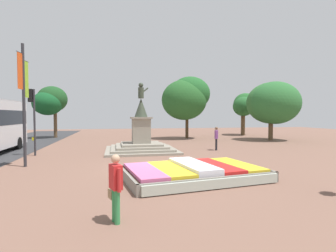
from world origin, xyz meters
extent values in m
plane|color=brown|center=(0.00, 0.00, 0.00)|extent=(73.61, 73.61, 0.00)
cube|color=#38281C|center=(1.19, -2.05, 0.18)|extent=(5.67, 3.96, 0.36)
cube|color=gray|center=(1.44, -3.68, 0.20)|extent=(5.40, 0.92, 0.40)
cube|color=gray|center=(0.94, -0.41, 0.20)|extent=(5.40, 0.92, 0.40)
cube|color=gray|center=(-1.45, -2.45, 0.20)|extent=(0.61, 3.39, 0.40)
cube|color=gray|center=(3.84, -1.65, 0.20)|extent=(0.61, 3.39, 0.40)
cube|color=#D86699|center=(-0.81, -2.35, 0.43)|extent=(1.45, 3.13, 0.13)
cube|color=yellow|center=(0.19, -2.20, 0.43)|extent=(1.45, 3.13, 0.13)
cube|color=white|center=(1.19, -2.05, 0.49)|extent=(1.45, 3.13, 0.25)
cube|color=red|center=(2.19, -1.90, 0.43)|extent=(1.45, 3.13, 0.13)
cube|color=yellow|center=(3.19, -1.74, 0.42)|extent=(1.45, 3.13, 0.11)
cube|color=#B2BCAD|center=(1.45, -3.73, 0.20)|extent=(5.15, 0.97, 0.33)
cube|color=gray|center=(-0.10, 6.21, 0.07)|extent=(4.87, 4.87, 0.15)
cube|color=gray|center=(-0.10, 6.21, 0.22)|extent=(4.16, 4.16, 0.15)
cube|color=gray|center=(-0.10, 6.21, 0.36)|extent=(3.45, 3.45, 0.15)
cube|color=gray|center=(-0.10, 6.21, 0.51)|extent=(2.75, 2.75, 0.15)
cube|color=gray|center=(-0.10, 6.21, 1.43)|extent=(1.23, 1.23, 1.70)
cube|color=gray|center=(-0.10, 6.21, 2.34)|extent=(1.45, 1.45, 0.12)
cone|color=#384233|center=(-0.10, 6.21, 3.05)|extent=(0.92, 0.92, 1.30)
cylinder|color=#384233|center=(-0.10, 6.21, 4.07)|extent=(0.39, 0.39, 0.75)
sphere|color=#384233|center=(-0.10, 6.21, 4.61)|extent=(0.33, 0.33, 0.33)
cylinder|color=#384233|center=(0.13, 6.28, 4.22)|extent=(0.62, 0.29, 0.51)
cylinder|color=#2D2D33|center=(-6.80, 5.51, 2.07)|extent=(0.12, 0.12, 4.14)
cube|color=black|center=(-7.00, 5.51, 3.74)|extent=(0.24, 0.28, 0.80)
cylinder|color=#4B0808|center=(-7.13, 5.51, 4.00)|extent=(0.03, 0.14, 0.14)
cylinder|color=yellow|center=(-7.13, 5.51, 3.74)|extent=(0.03, 0.14, 0.14)
cylinder|color=#0D4211|center=(-7.13, 5.51, 3.47)|extent=(0.03, 0.14, 0.14)
cube|color=gold|center=(-6.90, 5.51, 1.05)|extent=(0.10, 0.16, 0.20)
cylinder|color=#2D2D33|center=(-6.21, 1.79, 2.99)|extent=(0.14, 0.14, 5.98)
cube|color=#8CBF2D|center=(-6.16, 2.06, 4.30)|extent=(0.09, 0.40, 1.79)
cylinder|color=#2D2D33|center=(-6.16, 2.06, 5.19)|extent=(0.12, 0.54, 0.03)
cube|color=#D84C19|center=(-6.26, 1.51, 4.62)|extent=(0.09, 0.43, 1.72)
cylinder|color=#2D2D33|center=(-6.26, 1.51, 5.48)|extent=(0.13, 0.57, 0.03)
cylinder|color=black|center=(-8.91, 8.96, 0.45)|extent=(0.29, 0.90, 0.90)
cylinder|color=#338C4C|center=(-1.83, -5.97, 0.40)|extent=(0.13, 0.13, 0.81)
cylinder|color=#338C4C|center=(-1.89, -5.80, 0.40)|extent=(0.13, 0.13, 0.81)
cube|color=red|center=(-1.86, -5.88, 1.09)|extent=(0.33, 0.43, 0.57)
cylinder|color=red|center=(-1.79, -6.11, 1.06)|extent=(0.09, 0.09, 0.54)
cylinder|color=red|center=(-1.94, -5.66, 1.06)|extent=(0.09, 0.09, 0.54)
sphere|color=tan|center=(-1.86, -5.88, 1.51)|extent=(0.21, 0.21, 0.21)
cube|color=olive|center=(-1.96, -5.60, 0.61)|extent=(0.20, 0.30, 0.22)
cylinder|color=black|center=(5.30, 5.73, 0.42)|extent=(0.13, 0.13, 0.84)
cylinder|color=black|center=(5.21, 5.57, 0.42)|extent=(0.13, 0.13, 0.84)
cube|color=#8C4C99|center=(5.25, 5.65, 1.14)|extent=(0.37, 0.44, 0.60)
cylinder|color=#8C4C99|center=(5.37, 5.86, 1.11)|extent=(0.09, 0.09, 0.57)
cylinder|color=#8C4C99|center=(5.14, 5.44, 1.11)|extent=(0.09, 0.09, 0.57)
sphere|color=brown|center=(5.25, 5.65, 1.58)|extent=(0.22, 0.22, 0.22)
cylinder|color=#4C3823|center=(5.86, 15.73, 1.23)|extent=(0.34, 0.34, 2.45)
ellipsoid|color=#265C27|center=(5.30, 14.83, 4.13)|extent=(4.80, 4.23, 4.25)
ellipsoid|color=#225C28|center=(6.02, 15.10, 4.82)|extent=(4.31, 3.89, 3.64)
cylinder|color=brown|center=(13.54, 11.79, 1.16)|extent=(0.44, 0.44, 2.32)
ellipsoid|color=#316B32|center=(13.63, 11.87, 3.75)|extent=(5.01, 4.54, 4.19)
ellipsoid|color=#2C6932|center=(13.69, 11.34, 3.75)|extent=(5.08, 4.35, 4.21)
cylinder|color=brown|center=(-8.45, 19.08, 1.43)|extent=(0.36, 0.36, 2.87)
ellipsoid|color=#1C4820|center=(-8.72, 19.02, 4.29)|extent=(3.23, 3.13, 2.88)
ellipsoid|color=#155025|center=(-9.11, 18.61, 3.82)|extent=(3.19, 3.39, 2.62)
cylinder|color=brown|center=(13.82, 18.21, 1.31)|extent=(0.50, 0.50, 2.63)
ellipsoid|color=#265D2B|center=(13.68, 17.85, 3.60)|extent=(2.57, 2.69, 2.39)
ellipsoid|color=#245E28|center=(14.46, 18.89, 3.94)|extent=(2.97, 2.98, 2.78)
camera|label=1|loc=(-1.86, -12.06, 2.53)|focal=28.00mm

